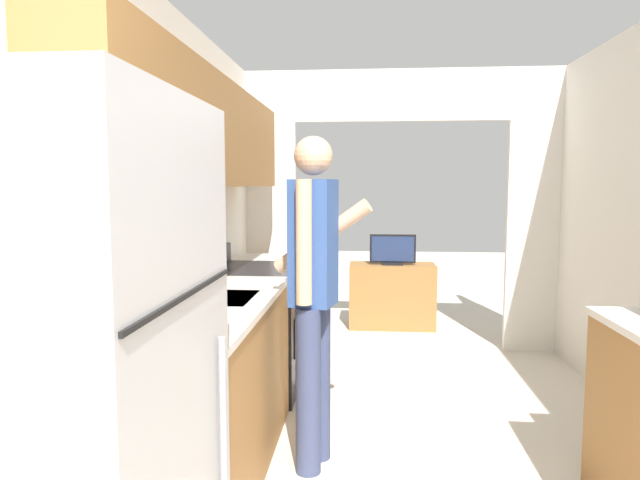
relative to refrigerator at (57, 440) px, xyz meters
The scene contains 8 objects.
wall_left 1.53m from the refrigerator, 102.26° to the left, with size 0.38×6.77×2.50m.
wall_far_with_doorway 4.04m from the refrigerator, 74.74° to the left, with size 3.18×0.06×2.50m.
counter_left 1.77m from the refrigerator, 91.37° to the left, with size 0.62×3.11×0.90m.
refrigerator is the anchor object (origin of this frame).
range_oven 2.70m from the refrigerator, 90.70° to the left, with size 0.66×0.76×1.04m.
person 1.67m from the refrigerator, 72.91° to the left, with size 0.56×0.43×1.73m.
tv_cabinet 4.76m from the refrigerator, 77.49° to the left, with size 0.88×0.42×0.67m.
television 4.69m from the refrigerator, 77.38° to the left, with size 0.47×0.16×0.31m.
Camera 1 is at (-0.28, -0.76, 1.49)m, focal length 32.00 mm.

